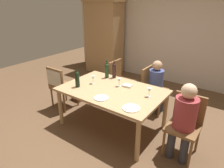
# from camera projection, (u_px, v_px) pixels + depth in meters

# --- Properties ---
(ground_plane) EXTENTS (10.00, 10.00, 0.00)m
(ground_plane) POSITION_uv_depth(u_px,v_px,m) (112.00, 125.00, 3.68)
(ground_plane) COLOR brown
(rear_room_partition) EXTENTS (6.40, 0.12, 2.70)m
(rear_room_partition) POSITION_uv_depth(u_px,v_px,m) (173.00, 33.00, 5.22)
(rear_room_partition) COLOR beige
(rear_room_partition) RESTS_ON ground_plane
(armoire_cabinet) EXTENTS (1.18, 0.62, 2.18)m
(armoire_cabinet) POSITION_uv_depth(u_px,v_px,m) (104.00, 37.00, 6.04)
(armoire_cabinet) COLOR #A87F51
(armoire_cabinet) RESTS_ON ground_plane
(dining_table) EXTENTS (1.74, 1.14, 0.74)m
(dining_table) POSITION_uv_depth(u_px,v_px,m) (112.00, 93.00, 3.42)
(dining_table) COLOR tan
(dining_table) RESTS_ON ground_plane
(chair_far_right) EXTENTS (0.44, 0.44, 0.92)m
(chair_far_right) POSITION_uv_depth(u_px,v_px,m) (151.00, 86.00, 4.02)
(chair_far_right) COLOR brown
(chair_far_right) RESTS_ON ground_plane
(chair_right_end) EXTENTS (0.44, 0.44, 0.92)m
(chair_right_end) POSITION_uv_depth(u_px,v_px,m) (185.00, 121.00, 2.87)
(chair_right_end) COLOR brown
(chair_right_end) RESTS_ON ground_plane
(chair_far_left) EXTENTS (0.44, 0.44, 0.92)m
(chair_far_left) POSITION_uv_depth(u_px,v_px,m) (119.00, 78.00, 4.44)
(chair_far_left) COLOR brown
(chair_far_left) RESTS_ON ground_plane
(chair_left_end) EXTENTS (0.44, 0.46, 0.92)m
(chair_left_end) POSITION_uv_depth(u_px,v_px,m) (59.00, 83.00, 4.03)
(chair_left_end) COLOR brown
(chair_left_end) RESTS_ON ground_plane
(person_woman_host) EXTENTS (0.33, 0.29, 1.09)m
(person_woman_host) POSITION_uv_depth(u_px,v_px,m) (157.00, 83.00, 3.92)
(person_woman_host) COLOR #33333D
(person_woman_host) RESTS_ON ground_plane
(person_man_bearded) EXTENTS (0.31, 0.36, 1.15)m
(person_man_bearded) POSITION_uv_depth(u_px,v_px,m) (184.00, 117.00, 2.73)
(person_man_bearded) COLOR #33333D
(person_man_bearded) RESTS_ON ground_plane
(wine_bottle_tall_green) EXTENTS (0.08, 0.08, 0.35)m
(wine_bottle_tall_green) POSITION_uv_depth(u_px,v_px,m) (107.00, 70.00, 3.84)
(wine_bottle_tall_green) COLOR #19381E
(wine_bottle_tall_green) RESTS_ON dining_table
(wine_bottle_dark_red) EXTENTS (0.07, 0.07, 0.34)m
(wine_bottle_dark_red) POSITION_uv_depth(u_px,v_px,m) (114.00, 70.00, 3.84)
(wine_bottle_dark_red) COLOR black
(wine_bottle_dark_red) RESTS_ON dining_table
(wine_bottle_short_olive) EXTENTS (0.08, 0.08, 0.33)m
(wine_bottle_short_olive) POSITION_uv_depth(u_px,v_px,m) (77.00, 79.00, 3.44)
(wine_bottle_short_olive) COLOR black
(wine_bottle_short_olive) RESTS_ON dining_table
(wine_glass_near_left) EXTENTS (0.07, 0.07, 0.15)m
(wine_glass_near_left) POSITION_uv_depth(u_px,v_px,m) (149.00, 90.00, 3.10)
(wine_glass_near_left) COLOR silver
(wine_glass_near_left) RESTS_ON dining_table
(wine_glass_centre) EXTENTS (0.07, 0.07, 0.15)m
(wine_glass_centre) POSITION_uv_depth(u_px,v_px,m) (119.00, 81.00, 3.48)
(wine_glass_centre) COLOR silver
(wine_glass_centre) RESTS_ON dining_table
(wine_glass_near_right) EXTENTS (0.07, 0.07, 0.15)m
(wine_glass_near_right) POSITION_uv_depth(u_px,v_px,m) (93.00, 78.00, 3.59)
(wine_glass_near_right) COLOR silver
(wine_glass_near_right) RESTS_ON dining_table
(dinner_plate_host) EXTENTS (0.23, 0.23, 0.01)m
(dinner_plate_host) POSITION_uv_depth(u_px,v_px,m) (101.00, 98.00, 3.08)
(dinner_plate_host) COLOR white
(dinner_plate_host) RESTS_ON dining_table
(dinner_plate_guest_left) EXTENTS (0.26, 0.26, 0.01)m
(dinner_plate_guest_left) POSITION_uv_depth(u_px,v_px,m) (131.00, 108.00, 2.79)
(dinner_plate_guest_left) COLOR white
(dinner_plate_guest_left) RESTS_ON dining_table
(folded_napkin) EXTENTS (0.17, 0.13, 0.03)m
(folded_napkin) POSITION_uv_depth(u_px,v_px,m) (127.00, 86.00, 3.50)
(folded_napkin) COLOR beige
(folded_napkin) RESTS_ON dining_table
(handbag) EXTENTS (0.29, 0.14, 0.22)m
(handbag) POSITION_uv_depth(u_px,v_px,m) (77.00, 96.00, 4.57)
(handbag) COLOR brown
(handbag) RESTS_ON ground_plane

